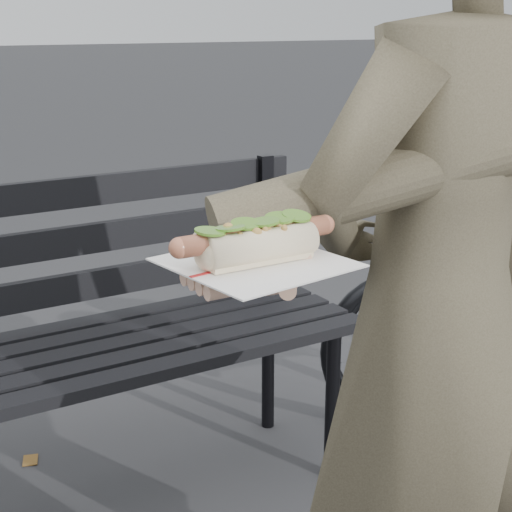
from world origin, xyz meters
The scene contains 3 objects.
park_bench centered at (0.03, 0.95, 0.52)m, with size 1.50×0.44×0.88m.
person centered at (0.38, 0.00, 0.79)m, with size 0.58×0.38×1.59m, color #413B2B.
held_hotdog centered at (0.16, -0.04, 1.03)m, with size 0.64×0.32×0.20m.
Camera 1 is at (-0.50, -0.88, 1.26)m, focal length 55.00 mm.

